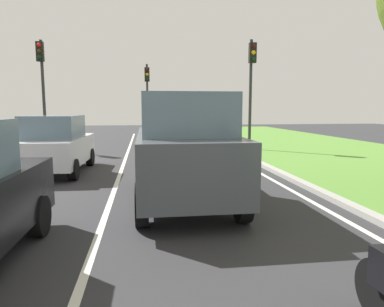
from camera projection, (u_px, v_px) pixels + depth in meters
ground_plane at (143, 168)px, 11.59m from camera, size 60.00×60.00×0.00m
lane_line_center at (122, 168)px, 11.49m from camera, size 0.12×32.00×0.01m
lane_line_right_edge at (247, 166)px, 12.09m from camera, size 0.12×32.00×0.01m
grass_verge_right at (374, 162)px, 12.76m from camera, size 9.00×48.00×0.06m
curb_right at (260, 164)px, 12.15m from camera, size 0.24×48.00×0.12m
car_suv_ahead at (184, 148)px, 7.29m from camera, size 1.99×4.51×2.28m
car_hatchback_far at (56, 145)px, 10.61m from camera, size 1.83×3.75×1.78m
traffic_light_near_right at (251, 76)px, 15.98m from camera, size 0.32×0.50×5.15m
traffic_light_overhead_left at (42, 75)px, 16.28m from camera, size 0.32×0.50×5.19m
traffic_light_far_median at (147, 88)px, 22.69m from camera, size 0.32×0.50×4.88m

